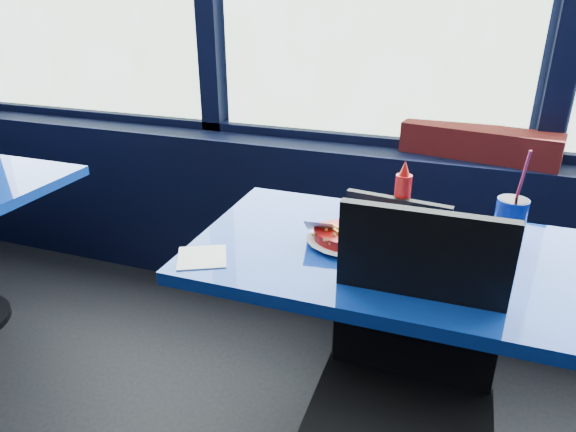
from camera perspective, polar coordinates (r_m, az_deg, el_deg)
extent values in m
cube|color=black|center=(2.54, 7.41, -1.10)|extent=(5.00, 0.26, 0.80)
cube|color=black|center=(2.47, 8.33, 8.30)|extent=(4.80, 0.08, 0.06)
cylinder|color=black|center=(1.79, 10.59, -15.46)|extent=(0.12, 0.12, 0.68)
cube|color=navy|center=(1.58, 11.65, -4.43)|extent=(1.20, 0.70, 0.04)
cube|color=black|center=(1.37, 14.20, -8.80)|extent=(0.42, 0.03, 0.49)
cylinder|color=black|center=(1.70, 5.26, -22.82)|extent=(0.03, 0.03, 0.46)
cube|color=black|center=(2.09, 11.27, -7.19)|extent=(0.42, 0.42, 0.04)
cube|color=black|center=(1.82, 11.63, -4.03)|extent=(0.36, 0.07, 0.41)
cylinder|color=black|center=(2.31, 15.88, -10.59)|extent=(0.02, 0.02, 0.38)
cylinder|color=black|center=(2.05, 13.91, -15.29)|extent=(0.02, 0.02, 0.38)
cylinder|color=black|center=(2.37, 8.22, -8.87)|extent=(0.02, 0.02, 0.38)
cylinder|color=black|center=(2.12, 5.26, -13.15)|extent=(0.02, 0.02, 0.38)
cube|color=maroon|center=(2.35, 20.46, 7.64)|extent=(0.67, 0.28, 0.13)
cylinder|color=#BB100C|center=(1.57, 7.06, -2.48)|extent=(0.29, 0.29, 0.05)
cylinder|color=white|center=(1.57, 7.04, -2.81)|extent=(0.28, 0.28, 0.00)
cylinder|color=white|center=(1.57, 10.76, -1.48)|extent=(0.07, 0.09, 0.08)
sphere|color=brown|center=(1.54, 6.67, -1.52)|extent=(0.05, 0.05, 0.05)
cylinder|color=#B31513|center=(1.54, 6.45, -0.67)|extent=(0.05, 0.05, 0.01)
cylinder|color=#BB100C|center=(1.76, 12.56, 2.08)|extent=(0.05, 0.05, 0.15)
cone|color=#BB100C|center=(1.73, 12.87, 5.22)|extent=(0.04, 0.04, 0.05)
cylinder|color=navy|center=(1.68, 23.40, -0.61)|extent=(0.09, 0.09, 0.15)
cylinder|color=black|center=(1.66, 23.79, 1.59)|extent=(0.08, 0.08, 0.01)
cylinder|color=#F43357|center=(1.63, 24.54, 3.60)|extent=(0.02, 0.07, 0.20)
cube|color=white|center=(1.52, -9.54, -4.54)|extent=(0.19, 0.19, 0.00)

